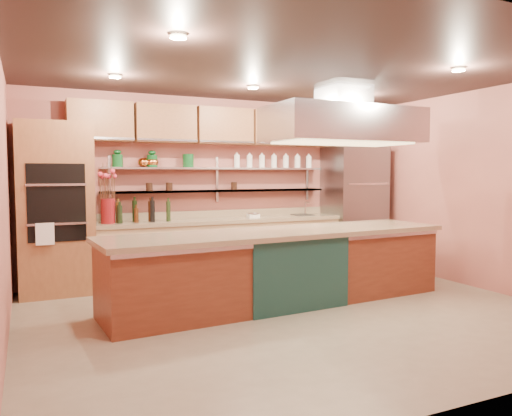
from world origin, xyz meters
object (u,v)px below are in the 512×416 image
refrigerator (354,207)px  flower_vase (108,211)px  kitchen_scale (253,214)px  copper_kettle (144,162)px  green_canister (188,161)px  island (281,267)px

refrigerator → flower_vase: refrigerator is taller
kitchen_scale → copper_kettle: (-1.66, 0.22, 0.80)m
copper_kettle → green_canister: green_canister is taller
island → copper_kettle: size_ratio=25.26×
refrigerator → island: size_ratio=0.48×
island → green_canister: 2.40m
island → kitchen_scale: 1.78m
refrigerator → green_canister: (-2.90, 0.23, 0.76)m
refrigerator → island: (-2.29, -1.65, -0.59)m
island → green_canister: green_canister is taller
refrigerator → copper_kettle: 3.66m
kitchen_scale → copper_kettle: 1.86m
green_canister → refrigerator: bearing=-4.5°
island → copper_kettle: bearing=120.7°
refrigerator → copper_kettle: size_ratio=12.10×
island → flower_vase: size_ratio=12.67×
copper_kettle → green_canister: size_ratio=0.87×
flower_vase → green_canister: green_canister is taller
kitchen_scale → green_canister: bearing=153.9°
kitchen_scale → flower_vase: bearing=166.5°
flower_vase → kitchen_scale: size_ratio=1.95×
copper_kettle → kitchen_scale: bearing=-7.5°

